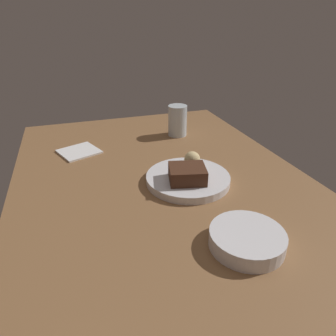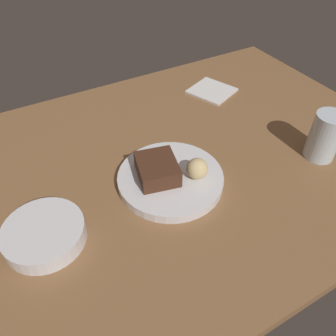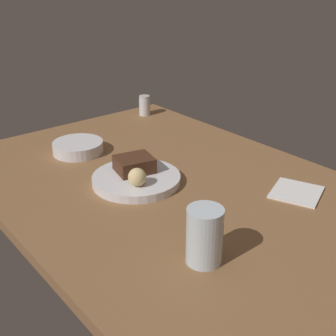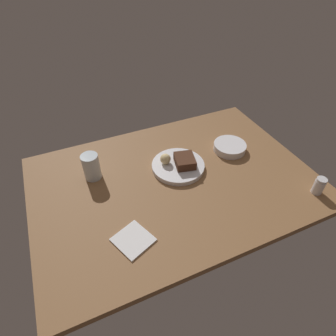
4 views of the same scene
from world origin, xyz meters
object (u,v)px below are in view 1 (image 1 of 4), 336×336
dessert_plate (188,179)px  folded_napkin (79,151)px  chocolate_cake_slice (187,174)px  side_bowl (247,239)px  water_glass (177,121)px  bread_roll (192,159)px

dessert_plate → folded_napkin: size_ratio=1.94×
chocolate_cake_slice → side_bowl: 26.34cm
side_bowl → water_glass: bearing=172.9°
folded_napkin → bread_roll: bearing=50.3°
dessert_plate → water_glass: (-36.47, 9.80, 4.81)cm
water_glass → folded_napkin: bearing=-82.0°
dessert_plate → bread_roll: bearing=147.7°
bread_roll → water_glass: (-31.51, 6.67, 1.36)cm
bread_roll → water_glass: bearing=168.1°
water_glass → folded_napkin: water_glass is taller
dessert_plate → bread_roll: 6.81cm
chocolate_cake_slice → water_glass: water_glass is taller
bread_roll → folded_napkin: 41.14cm
dessert_plate → chocolate_cake_slice: bearing=-26.6°
dessert_plate → water_glass: size_ratio=2.02×
bread_roll → side_bowl: (33.63, -1.41, -2.77)cm
dessert_plate → chocolate_cake_slice: chocolate_cake_slice is taller
side_bowl → bread_roll: bearing=177.6°
dessert_plate → chocolate_cake_slice: 4.28cm
bread_roll → water_glass: size_ratio=0.40×
bread_roll → side_bowl: 33.77cm
chocolate_cake_slice → folded_napkin: (-33.72, -27.04, -3.91)cm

